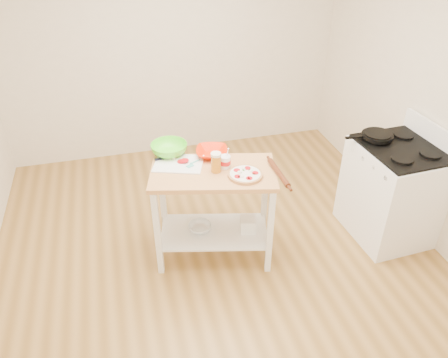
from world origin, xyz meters
TOP-DOWN VIEW (x-y plane):
  - room_shell at (0.00, 0.00)m, footprint 4.04×4.54m
  - prep_island at (-0.02, 0.16)m, footprint 1.13×0.79m
  - gas_stove at (1.66, 0.05)m, footprint 0.70×0.80m
  - skillet at (1.52, 0.24)m, footprint 0.44×0.28m
  - pizza at (0.21, 0.02)m, footprint 0.28×0.28m
  - cutting_board at (-0.27, 0.34)m, footprint 0.48×0.42m
  - spatula at (-0.16, 0.29)m, footprint 0.13×0.11m
  - knife at (-0.36, 0.44)m, footprint 0.27×0.07m
  - orange_bowl at (0.03, 0.40)m, footprint 0.33×0.33m
  - green_bowl at (-0.32, 0.53)m, footprint 0.37×0.37m
  - beer_pint at (0.00, 0.15)m, footprint 0.08×0.08m
  - yogurt_tub at (0.09, 0.18)m, footprint 0.09×0.09m
  - rolling_pin at (0.47, -0.04)m, footprint 0.05×0.39m
  - shelf_glass_bowl at (-0.14, 0.20)m, footprint 0.22×0.22m
  - shelf_bin at (0.28, 0.09)m, footprint 0.16×0.16m

SIDE VIEW (x-z plane):
  - shelf_glass_bowl at x=-0.14m, z-range 0.26..0.32m
  - shelf_bin at x=0.28m, z-range 0.26..0.39m
  - gas_stove at x=1.66m, z-range -0.08..1.03m
  - prep_island at x=-0.02m, z-range 0.19..1.09m
  - cutting_board at x=-0.27m, z-range 0.89..0.93m
  - pizza at x=0.21m, z-range 0.89..0.94m
  - spatula at x=-0.16m, z-range 0.91..0.92m
  - knife at x=-0.36m, z-range 0.91..0.92m
  - rolling_pin at x=0.47m, z-range 0.90..0.95m
  - orange_bowl at x=0.03m, z-range 0.90..0.97m
  - green_bowl at x=-0.32m, z-range 0.90..1.00m
  - yogurt_tub at x=0.09m, z-range 0.86..1.05m
  - skillet at x=1.52m, z-range 0.96..0.99m
  - beer_pint at x=0.00m, z-range 0.90..1.07m
  - room_shell at x=0.00m, z-range -0.02..2.72m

